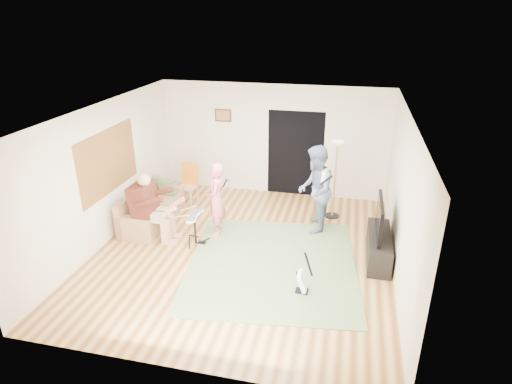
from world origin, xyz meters
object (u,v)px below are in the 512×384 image
at_px(singer, 216,199).
at_px(television, 380,217).
at_px(guitar_spare, 303,281).
at_px(tv_cabinet, 379,247).
at_px(drum_kit, 195,230).
at_px(dining_chair, 188,190).
at_px(sofa, 150,211).
at_px(guitarist, 315,190).
at_px(torchiere_lamp, 336,166).

distance_m(singer, television, 3.18).
height_order(guitar_spare, tv_cabinet, guitar_spare).
xyz_separation_m(drum_kit, singer, (0.29, 0.50, 0.47)).
xyz_separation_m(guitar_spare, tv_cabinet, (1.24, 1.33, 0.03)).
bearing_deg(tv_cabinet, guitar_spare, -132.82).
bearing_deg(dining_chair, singer, -42.02).
distance_m(sofa, television, 4.79).
height_order(drum_kit, guitarist, guitarist).
bearing_deg(dining_chair, sofa, -105.25).
bearing_deg(guitarist, singer, -76.01).
bearing_deg(singer, tv_cabinet, 71.86).
height_order(sofa, guitar_spare, guitar_spare).
bearing_deg(guitar_spare, drum_kit, 153.54).
relative_size(tv_cabinet, television, 1.26).
distance_m(drum_kit, dining_chair, 1.96).
xyz_separation_m(sofa, dining_chair, (0.45, 1.12, 0.09)).
distance_m(singer, tv_cabinet, 3.26).
relative_size(singer, guitarist, 0.83).
distance_m(guitar_spare, television, 1.89).
height_order(torchiere_lamp, tv_cabinet, torchiere_lamp).
bearing_deg(guitarist, drum_kit, -66.80).
bearing_deg(torchiere_lamp, dining_chair, -179.50).
bearing_deg(drum_kit, sofa, 153.12).
distance_m(drum_kit, guitarist, 2.54).
relative_size(guitarist, torchiere_lamp, 1.05).
distance_m(sofa, drum_kit, 1.44).
relative_size(drum_kit, guitarist, 0.36).
relative_size(sofa, guitarist, 1.01).
relative_size(guitar_spare, tv_cabinet, 0.54).
bearing_deg(sofa, dining_chair, 68.07).
xyz_separation_m(guitarist, television, (1.24, -0.87, -0.06)).
relative_size(sofa, drum_kit, 2.81).
xyz_separation_m(guitarist, torchiere_lamp, (0.36, 0.73, 0.28)).
bearing_deg(sofa, torchiere_lamp, 16.65).
distance_m(torchiere_lamp, dining_chair, 3.51).
bearing_deg(television, guitar_spare, -131.64).
height_order(drum_kit, guitar_spare, guitar_spare).
bearing_deg(guitarist, torchiere_lamp, 150.98).
height_order(sofa, guitarist, guitarist).
distance_m(guitarist, dining_chair, 3.17).
relative_size(drum_kit, torchiere_lamp, 0.38).
distance_m(sofa, dining_chair, 1.21).
bearing_deg(torchiere_lamp, guitar_spare, -95.94).
bearing_deg(sofa, guitarist, 6.93).
height_order(drum_kit, singer, singer).
distance_m(singer, guitar_spare, 2.61).
bearing_deg(television, drum_kit, -176.57).
bearing_deg(sofa, television, -5.35).
height_order(dining_chair, television, television).
bearing_deg(singer, sofa, -108.50).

